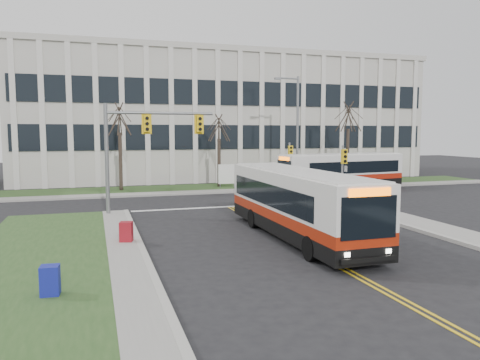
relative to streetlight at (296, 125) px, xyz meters
name	(u,v)px	position (x,y,z in m)	size (l,w,h in m)	color
ground	(279,234)	(-8.03, -16.20, -5.19)	(120.00, 120.00, 0.00)	black
grass_verge	(26,289)	(-18.03, -21.20, -5.13)	(5.00, 26.00, 0.12)	#2B4B20
sidewalk_west	(131,279)	(-15.03, -21.20, -5.12)	(1.20, 26.00, 0.14)	#9E9B93
sidewalk_cross	(265,190)	(-3.03, -1.00, -5.12)	(44.00, 1.60, 0.14)	#9E9B93
building_lawn	(254,186)	(-3.03, 1.80, -5.13)	(44.00, 5.00, 0.12)	#2B4B20
office_building	(218,120)	(-3.03, 13.80, 0.81)	(40.00, 16.00, 12.00)	beige
mast_arm_signal	(138,139)	(-13.65, -9.04, -0.94)	(6.11, 0.38, 6.20)	slate
signal_pole_near	(343,166)	(-0.83, -9.30, -2.69)	(0.34, 0.39, 3.80)	slate
signal_pole_far	(290,159)	(-0.83, -0.80, -2.69)	(0.34, 0.39, 3.80)	slate
streetlight	(296,125)	(0.00, 0.00, 0.00)	(2.15, 0.25, 9.20)	slate
directory_sign	(227,174)	(-5.53, 1.30, -4.02)	(1.50, 0.12, 2.00)	slate
tree_left	(119,121)	(-14.03, 1.80, 0.32)	(1.80, 1.80, 7.70)	#42352B
tree_mid	(219,129)	(-6.03, 2.00, -0.31)	(1.80, 1.80, 6.82)	#42352B
tree_right	(348,118)	(5.97, 1.80, 0.71)	(1.80, 1.80, 8.25)	#42352B
bus_main	(297,205)	(-7.62, -17.27, -3.74)	(2.37, 10.94, 2.92)	silver
bus_cross	(341,172)	(3.10, -2.20, -3.77)	(2.31, 10.68, 2.85)	silver
newspaper_box_blue	(50,282)	(-17.28, -22.12, -4.72)	(0.50, 0.45, 0.95)	navy
newspaper_box_red	(126,233)	(-14.83, -16.23, -4.72)	(0.50, 0.45, 0.95)	maroon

